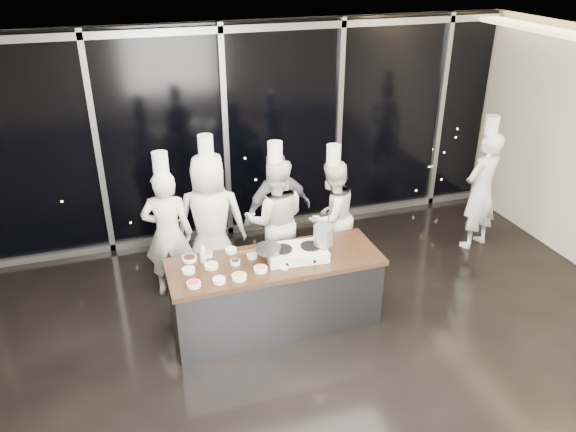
# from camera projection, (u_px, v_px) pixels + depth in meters

# --- Properties ---
(ground) EXTENTS (9.00, 9.00, 0.00)m
(ground) POSITION_uv_depth(u_px,v_px,m) (300.00, 372.00, 6.05)
(ground) COLOR black
(ground) RESTS_ON ground
(room_shell) EXTENTS (9.02, 7.02, 3.21)m
(room_shell) POSITION_uv_depth(u_px,v_px,m) (321.00, 178.00, 5.10)
(room_shell) COLOR beige
(room_shell) RESTS_ON ground
(window_wall) EXTENTS (8.90, 0.11, 3.20)m
(window_wall) POSITION_uv_depth(u_px,v_px,m) (225.00, 135.00, 8.26)
(window_wall) COLOR black
(window_wall) RESTS_ON ground
(demo_counter) EXTENTS (2.46, 0.86, 0.90)m
(demo_counter) POSITION_uv_depth(u_px,v_px,m) (276.00, 293.00, 6.62)
(demo_counter) COLOR #3A3B40
(demo_counter) RESTS_ON ground
(stove) EXTENTS (0.72, 0.49, 0.14)m
(stove) POSITION_uv_depth(u_px,v_px,m) (296.00, 252.00, 6.44)
(stove) COLOR silver
(stove) RESTS_ON demo_counter
(frying_pan) EXTENTS (0.52, 0.32, 0.05)m
(frying_pan) POSITION_uv_depth(u_px,v_px,m) (267.00, 249.00, 6.32)
(frying_pan) COLOR slate
(frying_pan) RESTS_ON stove
(stock_pot) EXTENTS (0.25, 0.25, 0.23)m
(stock_pot) POSITION_uv_depth(u_px,v_px,m) (323.00, 235.00, 6.42)
(stock_pot) COLOR #A9A9AB
(stock_pot) RESTS_ON stove
(prep_bowls) EXTENTS (1.36, 0.74, 0.05)m
(prep_bowls) POSITION_uv_depth(u_px,v_px,m) (231.00, 265.00, 6.27)
(prep_bowls) COLOR white
(prep_bowls) RESTS_ON demo_counter
(squeeze_bottle) EXTENTS (0.07, 0.07, 0.24)m
(squeeze_bottle) POSITION_uv_depth(u_px,v_px,m) (203.00, 253.00, 6.33)
(squeeze_bottle) COLOR silver
(squeeze_bottle) RESTS_ON demo_counter
(chef_far_left) EXTENTS (0.71, 0.55, 1.95)m
(chef_far_left) POSITION_uv_depth(u_px,v_px,m) (168.00, 233.00, 7.05)
(chef_far_left) COLOR silver
(chef_far_left) RESTS_ON ground
(chef_left) EXTENTS (1.02, 0.79, 2.08)m
(chef_left) POSITION_uv_depth(u_px,v_px,m) (211.00, 220.00, 7.24)
(chef_left) COLOR silver
(chef_left) RESTS_ON ground
(chef_center) EXTENTS (0.96, 0.82, 1.95)m
(chef_center) POSITION_uv_depth(u_px,v_px,m) (276.00, 220.00, 7.41)
(chef_center) COLOR silver
(chef_center) RESTS_ON ground
(guest) EXTENTS (1.10, 0.67, 1.74)m
(guest) POSITION_uv_depth(u_px,v_px,m) (278.00, 213.00, 7.59)
(guest) COLOR #161C3C
(guest) RESTS_ON ground
(chef_right) EXTENTS (0.95, 0.86, 1.82)m
(chef_right) POSITION_uv_depth(u_px,v_px,m) (331.00, 216.00, 7.65)
(chef_right) COLOR silver
(chef_right) RESTS_ON ground
(chef_side) EXTENTS (0.75, 0.61, 2.02)m
(chef_side) POSITION_uv_depth(u_px,v_px,m) (481.00, 190.00, 8.18)
(chef_side) COLOR silver
(chef_side) RESTS_ON ground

